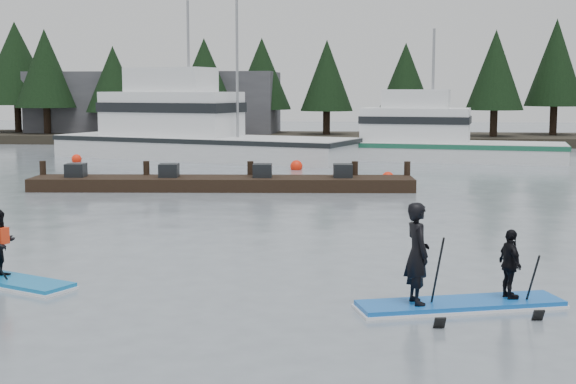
# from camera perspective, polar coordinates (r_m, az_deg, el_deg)

# --- Properties ---
(ground) EXTENTS (160.00, 160.00, 0.00)m
(ground) POSITION_cam_1_polar(r_m,az_deg,el_deg) (15.01, -2.47, -7.08)
(ground) COLOR slate
(ground) RESTS_ON ground
(far_shore) EXTENTS (70.00, 8.00, 0.60)m
(far_shore) POSITION_cam_1_polar(r_m,az_deg,el_deg) (56.52, 3.92, 3.81)
(far_shore) COLOR #2D281E
(far_shore) RESTS_ON ground
(treeline) EXTENTS (60.00, 4.00, 8.00)m
(treeline) POSITION_cam_1_polar(r_m,az_deg,el_deg) (56.54, 3.92, 3.51)
(treeline) COLOR black
(treeline) RESTS_ON ground
(waterfront_building) EXTENTS (18.00, 6.00, 5.00)m
(waterfront_building) POSITION_cam_1_polar(r_m,az_deg,el_deg) (60.59, -9.41, 6.05)
(waterfront_building) COLOR #4C4C51
(waterfront_building) RESTS_ON ground
(fishing_boat_large) EXTENTS (17.11, 9.55, 9.45)m
(fishing_boat_large) POSITION_cam_1_polar(r_m,az_deg,el_deg) (44.02, -6.65, 3.32)
(fishing_boat_large) COLOR silver
(fishing_boat_large) RESTS_ON ground
(fishing_boat_medium) EXTENTS (12.83, 5.47, 7.68)m
(fishing_boat_medium) POSITION_cam_1_polar(r_m,az_deg,el_deg) (43.26, 10.51, 2.94)
(fishing_boat_medium) COLOR silver
(fishing_boat_medium) RESTS_ON ground
(floating_dock) EXTENTS (14.34, 3.19, 0.47)m
(floating_dock) POSITION_cam_1_polar(r_m,az_deg,el_deg) (30.06, -4.68, 0.61)
(floating_dock) COLOR black
(floating_dock) RESTS_ON ground
(buoy_b) EXTENTS (0.58, 0.58, 0.58)m
(buoy_b) POSITION_cam_1_polar(r_m,az_deg,el_deg) (37.46, 0.60, 1.59)
(buoy_b) COLOR red
(buoy_b) RESTS_ON ground
(buoy_a) EXTENTS (0.51, 0.51, 0.51)m
(buoy_a) POSITION_cam_1_polar(r_m,az_deg,el_deg) (42.96, -14.80, 2.09)
(buoy_a) COLOR red
(buoy_a) RESTS_ON ground
(buoy_d) EXTENTS (0.50, 0.50, 0.50)m
(buoy_d) POSITION_cam_1_polar(r_m,az_deg,el_deg) (33.02, 7.11, 0.77)
(buoy_d) COLOR red
(buoy_d) RESTS_ON ground
(paddleboard_solo) EXTENTS (3.25, 2.05, 1.87)m
(paddleboard_solo) POSITION_cam_1_polar(r_m,az_deg,el_deg) (16.51, -19.72, -4.45)
(paddleboard_solo) COLOR #1370B3
(paddleboard_solo) RESTS_ON ground
(paddleboard_duo) EXTENTS (3.65, 1.87, 2.33)m
(paddleboard_duo) POSITION_cam_1_polar(r_m,az_deg,el_deg) (14.02, 11.76, -5.71)
(paddleboard_duo) COLOR blue
(paddleboard_duo) RESTS_ON ground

